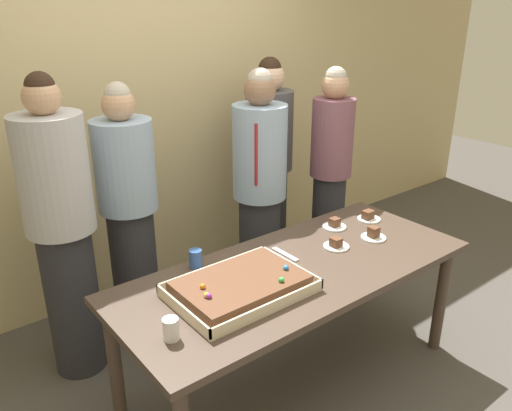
% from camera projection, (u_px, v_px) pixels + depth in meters
% --- Properties ---
extents(ground_plane, '(12.00, 12.00, 0.00)m').
position_uv_depth(ground_plane, '(292.00, 379.00, 3.03)').
color(ground_plane, '#4C4742').
extents(interior_back_panel, '(8.00, 0.12, 3.00)m').
position_uv_depth(interior_back_panel, '(147.00, 88.00, 3.63)').
color(interior_back_panel, '#CCB784').
rests_on(interior_back_panel, ground_plane).
extents(party_table, '(2.01, 0.84, 0.75)m').
position_uv_depth(party_table, '(295.00, 281.00, 2.78)').
color(party_table, '#47382D').
rests_on(party_table, ground_plane).
extents(sheet_cake, '(0.67, 0.47, 0.10)m').
position_uv_depth(sheet_cake, '(240.00, 286.00, 2.50)').
color(sheet_cake, beige).
rests_on(sheet_cake, party_table).
extents(plated_slice_near_left, '(0.15, 0.15, 0.07)m').
position_uv_depth(plated_slice_near_left, '(373.00, 235.00, 3.08)').
color(plated_slice_near_left, white).
rests_on(plated_slice_near_left, party_table).
extents(plated_slice_near_right, '(0.15, 0.15, 0.06)m').
position_uv_depth(plated_slice_near_right, '(334.00, 225.00, 3.22)').
color(plated_slice_near_right, white).
rests_on(plated_slice_near_right, party_table).
extents(plated_slice_far_left, '(0.15, 0.15, 0.06)m').
position_uv_depth(plated_slice_far_left, '(369.00, 217.00, 3.33)').
color(plated_slice_far_left, white).
rests_on(plated_slice_far_left, party_table).
extents(plated_slice_far_right, '(0.15, 0.15, 0.06)m').
position_uv_depth(plated_slice_far_right, '(336.00, 245.00, 2.96)').
color(plated_slice_far_right, white).
rests_on(plated_slice_far_right, party_table).
extents(drink_cup_nearest, '(0.07, 0.07, 0.10)m').
position_uv_depth(drink_cup_nearest, '(196.00, 259.00, 2.74)').
color(drink_cup_nearest, '#2D5199').
rests_on(drink_cup_nearest, party_table).
extents(drink_cup_middle, '(0.07, 0.07, 0.10)m').
position_uv_depth(drink_cup_middle, '(171.00, 329.00, 2.15)').
color(drink_cup_middle, white).
rests_on(drink_cup_middle, party_table).
extents(cake_server_utensil, '(0.03, 0.20, 0.01)m').
position_uv_depth(cake_server_utensil, '(285.00, 254.00, 2.88)').
color(cake_server_utensil, silver).
rests_on(cake_server_utensil, party_table).
extents(person_serving_front, '(0.37, 0.37, 1.69)m').
position_uv_depth(person_serving_front, '(260.00, 189.00, 3.53)').
color(person_serving_front, '#28282D').
rests_on(person_serving_front, ground_plane).
extents(person_green_shirt_behind, '(0.36, 0.36, 1.71)m').
position_uv_depth(person_green_shirt_behind, '(269.00, 166.00, 3.97)').
color(person_green_shirt_behind, '#28282D').
rests_on(person_green_shirt_behind, ground_plane).
extents(person_striped_tie_right, '(0.31, 0.31, 1.66)m').
position_uv_depth(person_striped_tie_right, '(330.00, 175.00, 3.81)').
color(person_striped_tie_right, '#28282D').
rests_on(person_striped_tie_right, ground_plane).
extents(person_far_right_suit, '(0.36, 0.36, 1.66)m').
position_uv_depth(person_far_right_suit, '(130.00, 215.00, 3.15)').
color(person_far_right_suit, '#28282D').
rests_on(person_far_right_suit, ground_plane).
extents(person_back_corner, '(0.37, 0.37, 1.76)m').
position_uv_depth(person_back_corner, '(62.00, 230.00, 2.82)').
color(person_back_corner, '#28282D').
rests_on(person_back_corner, ground_plane).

